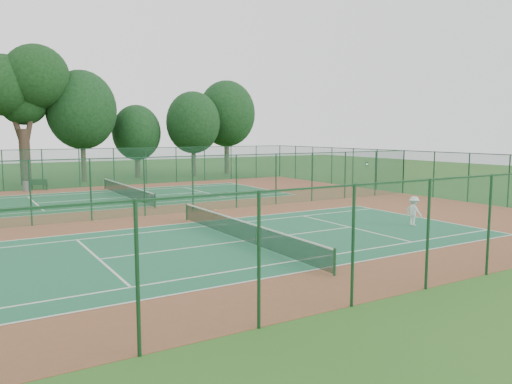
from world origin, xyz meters
TOP-DOWN VIEW (x-y plane):
  - ground at (0.00, 0.00)m, footprint 120.00×120.00m
  - red_pad at (0.00, 0.00)m, footprint 40.00×36.00m
  - court_near at (0.00, -9.00)m, footprint 23.77×10.97m
  - court_far at (0.00, 9.00)m, footprint 23.77×10.97m
  - fence_north at (0.00, 18.00)m, footprint 40.00×0.09m
  - fence_south at (0.00, -18.00)m, footprint 40.00×0.09m
  - fence_east at (20.00, 0.00)m, footprint 0.09×36.00m
  - fence_divider at (0.00, 0.00)m, footprint 40.00×0.09m
  - tennis_net_near at (0.00, -9.00)m, footprint 0.10×12.90m
  - tennis_net_far at (0.00, 9.00)m, footprint 0.10×12.90m
  - player_near at (9.64, -10.31)m, footprint 0.58×1.00m
  - trash_bin at (-6.08, 17.14)m, footprint 0.53×0.53m
  - bench at (-5.06, 17.50)m, footprint 1.59×1.03m
  - stray_ball_a at (6.75, -0.80)m, footprint 0.07×0.07m
  - stray_ball_b at (2.95, -0.23)m, footprint 0.07×0.07m
  - stray_ball_c at (-4.47, -0.40)m, footprint 0.07×0.07m
  - big_tree at (-5.31, 23.07)m, footprint 8.49×6.22m
  - evergreen_row at (0.50, 24.25)m, footprint 39.00×5.00m

SIDE VIEW (x-z plane):
  - ground at x=0.00m, z-range 0.00..0.00m
  - evergreen_row at x=0.50m, z-range -6.00..6.00m
  - red_pad at x=0.00m, z-range 0.00..0.01m
  - court_near at x=0.00m, z-range 0.01..0.02m
  - court_far at x=0.00m, z-range 0.01..0.02m
  - stray_ball_c at x=-4.47m, z-range 0.01..0.08m
  - stray_ball_a at x=6.75m, z-range 0.01..0.08m
  - stray_ball_b at x=2.95m, z-range 0.01..0.08m
  - trash_bin at x=-6.08m, z-range 0.01..0.86m
  - bench at x=-5.06m, z-range 0.03..0.98m
  - tennis_net_near at x=0.00m, z-range 0.06..1.03m
  - tennis_net_far at x=0.00m, z-range 0.06..1.03m
  - player_near at x=9.64m, z-range 0.02..1.56m
  - fence_east at x=20.00m, z-range 0.01..3.51m
  - fence_north at x=0.00m, z-range 0.01..3.51m
  - fence_south at x=0.00m, z-range 0.01..3.51m
  - fence_divider at x=0.00m, z-range 0.01..3.51m
  - big_tree at x=-5.31m, z-range 2.72..15.76m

